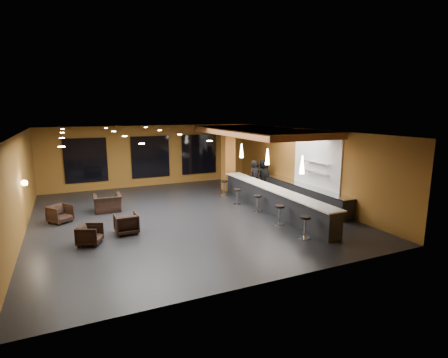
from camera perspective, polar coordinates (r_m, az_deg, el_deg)
name	(u,v)px	position (r m, az deg, el deg)	size (l,w,h in m)	color
floor	(186,216)	(14.98, -6.23, -6.03)	(12.00, 13.00, 0.10)	black
ceiling	(184,131)	(14.33, -6.54, 7.85)	(12.00, 13.00, 0.10)	black
wall_back	(150,156)	(20.81, -11.98, 3.73)	(12.00, 0.10, 3.50)	brown
wall_front	(268,218)	(8.72, 7.14, -6.39)	(12.00, 0.10, 3.50)	brown
wall_left	(17,187)	(13.98, -30.69, -1.20)	(0.10, 13.00, 3.50)	brown
wall_right	(304,165)	(17.35, 12.99, 2.24)	(0.10, 13.00, 3.50)	brown
wood_soffit	(258,132)	(16.88, 5.55, 7.73)	(3.60, 8.00, 0.28)	#A75F30
window_left	(86,160)	(20.26, -21.62, 2.85)	(2.20, 0.06, 2.40)	black
window_center	(150,157)	(20.71, -11.91, 3.56)	(2.20, 0.06, 2.40)	black
window_right	(199,154)	(21.54, -4.09, 4.07)	(2.20, 0.06, 2.40)	black
tile_backsplash	(317,163)	(16.49, 14.87, 2.56)	(0.06, 3.20, 2.40)	white
bar_counter	(272,200)	(15.45, 7.90, -3.41)	(0.60, 8.00, 1.00)	black
bar_top	(273,188)	(15.33, 7.96, -1.51)	(0.78, 8.10, 0.05)	white
prep_counter	(303,195)	(16.98, 12.73, -2.49)	(0.70, 6.00, 0.86)	black
prep_top	(303,185)	(16.88, 12.80, -0.99)	(0.72, 6.00, 0.03)	silver
wall_shelf_lower	(316,172)	(16.31, 14.86, 1.05)	(0.30, 1.50, 0.03)	silver
wall_shelf_upper	(317,163)	(16.24, 14.94, 2.61)	(0.30, 1.50, 0.03)	silver
column	(228,159)	(19.18, 0.68, 3.36)	(0.60, 0.60, 3.50)	#9E5E23
wall_sconce	(24,183)	(14.44, -29.84, -0.56)	(0.22, 0.22, 0.22)	#FFE5B2
pendant_0	(302,165)	(13.47, 12.64, 2.30)	(0.20, 0.20, 0.70)	white
pendant_1	(267,157)	(15.52, 7.11, 3.64)	(0.20, 0.20, 0.70)	white
pendant_2	(242,151)	(17.68, 2.89, 4.63)	(0.20, 0.20, 0.70)	white
staff_a	(255,179)	(17.88, 5.05, 0.08)	(0.68, 0.45, 1.86)	black
staff_b	(256,177)	(18.97, 5.33, 0.28)	(0.77, 0.60, 1.58)	black
staff_c	(264,175)	(19.07, 6.50, 0.59)	(0.86, 0.56, 1.76)	black
armchair_a	(90,235)	(12.48, -21.05, -8.48)	(0.71, 0.73, 0.66)	black
armchair_b	(126,223)	(13.11, -15.66, -7.01)	(0.78, 0.81, 0.73)	black
armchair_c	(60,214)	(15.24, -25.19, -5.18)	(0.75, 0.78, 0.71)	black
armchair_d	(107,203)	(16.10, -18.49, -3.76)	(1.15, 1.00, 0.75)	black
bar_stool_0	(305,224)	(12.42, 13.08, -7.20)	(0.40, 0.40, 0.80)	silver
bar_stool_1	(280,212)	(13.70, 9.06, -5.39)	(0.39, 0.39, 0.77)	silver
bar_stool_2	(257,201)	(15.23, 5.47, -3.65)	(0.38, 0.38, 0.75)	silver
bar_stool_3	(237,195)	(16.37, 2.19, -2.57)	(0.37, 0.37, 0.74)	silver
bar_stool_4	(224,186)	(18.10, 0.00, -1.13)	(0.40, 0.40, 0.78)	silver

